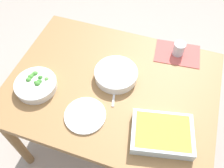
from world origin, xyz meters
name	(u,v)px	position (x,y,z in m)	size (l,w,h in m)	color
ground_plane	(112,136)	(0.00, 0.00, 0.00)	(6.00, 6.00, 0.00)	#9E9389
dining_table	(112,93)	(0.00, 0.00, 0.65)	(1.20, 0.90, 0.74)	olive
placemat	(177,53)	(0.32, 0.36, 0.74)	(0.28, 0.20, 0.00)	#B24C47
stew_bowl	(116,74)	(0.01, 0.05, 0.77)	(0.25, 0.25, 0.06)	silver
broccoli_bowl	(36,84)	(-0.40, -0.16, 0.77)	(0.24, 0.24, 0.06)	silver
baking_dish	(162,133)	(0.34, -0.23, 0.77)	(0.34, 0.28, 0.06)	silver
drink_cup	(179,49)	(0.32, 0.36, 0.78)	(0.07, 0.07, 0.08)	#B2BCC6
side_plate	(85,115)	(-0.07, -0.24, 0.75)	(0.22, 0.22, 0.01)	silver
spoon_by_stew	(115,89)	(0.03, -0.03, 0.74)	(0.06, 0.17, 0.01)	silver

